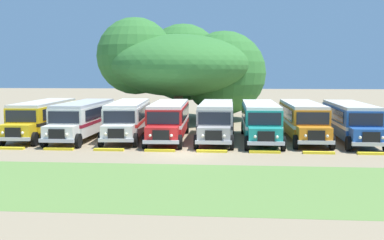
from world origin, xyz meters
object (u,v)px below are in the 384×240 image
parked_bus_slot_5 (260,119)px  parked_bus_slot_6 (303,119)px  parked_bus_slot_3 (169,119)px  parked_bus_slot_4 (216,119)px  parked_bus_slot_2 (128,118)px  parked_bus_slot_1 (83,118)px  parked_bus_slot_7 (350,120)px  broad_shade_tree (184,65)px  parked_bus_slot_0 (43,117)px

parked_bus_slot_5 → parked_bus_slot_6: size_ratio=1.00×
parked_bus_slot_3 → parked_bus_slot_4: 3.67m
parked_bus_slot_2 → parked_bus_slot_3: same height
parked_bus_slot_1 → parked_bus_slot_4: same height
parked_bus_slot_4 → parked_bus_slot_7: size_ratio=1.00×
parked_bus_slot_7 → broad_shade_tree: size_ratio=0.63×
parked_bus_slot_6 → broad_shade_tree: (-10.61, 13.39, 4.28)m
parked_bus_slot_1 → parked_bus_slot_4: (10.47, 0.16, 0.00)m
parked_bus_slot_0 → parked_bus_slot_7: bearing=87.5°
parked_bus_slot_7 → broad_shade_tree: broad_shade_tree is taller
parked_bus_slot_4 → parked_bus_slot_6: size_ratio=1.00×
parked_bus_slot_4 → parked_bus_slot_3: bearing=-88.0°
parked_bus_slot_5 → parked_bus_slot_7: (6.76, 0.21, 0.00)m
parked_bus_slot_0 → parked_bus_slot_2: same height
parked_bus_slot_4 → broad_shade_tree: bearing=-164.1°
parked_bus_slot_4 → parked_bus_slot_7: bearing=90.4°
parked_bus_slot_2 → parked_bus_slot_4: size_ratio=1.01×
parked_bus_slot_0 → broad_shade_tree: 17.38m
parked_bus_slot_2 → broad_shade_tree: bearing=163.2°
broad_shade_tree → parked_bus_slot_2: bearing=-102.5°
parked_bus_slot_4 → parked_bus_slot_7: same height
parked_bus_slot_1 → parked_bus_slot_3: bearing=90.4°
parked_bus_slot_1 → parked_bus_slot_6: size_ratio=1.00×
parked_bus_slot_1 → broad_shade_tree: size_ratio=0.63×
parked_bus_slot_3 → broad_shade_tree: broad_shade_tree is taller
parked_bus_slot_4 → broad_shade_tree: size_ratio=0.63×
parked_bus_slot_1 → parked_bus_slot_3: same height
parked_bus_slot_0 → broad_shade_tree: (9.94, 13.60, 4.28)m
parked_bus_slot_5 → parked_bus_slot_6: 3.34m
parked_bus_slot_7 → broad_shade_tree: (-14.10, 13.87, 4.28)m
parked_bus_slot_0 → parked_bus_slot_7: same height
parked_bus_slot_1 → parked_bus_slot_4: bearing=91.0°
parked_bus_slot_0 → parked_bus_slot_2: bearing=88.4°
parked_bus_slot_0 → parked_bus_slot_6: same height
parked_bus_slot_6 → parked_bus_slot_4: bearing=-86.0°
parked_bus_slot_0 → parked_bus_slot_1: 3.51m
parked_bus_slot_2 → parked_bus_slot_3: bearing=77.0°
parked_bus_slot_1 → parked_bus_slot_3: 6.80m
parked_bus_slot_0 → parked_bus_slot_1: bearing=79.8°
parked_bus_slot_5 → parked_bus_slot_3: bearing=-90.5°
parked_bus_slot_0 → parked_bus_slot_2: size_ratio=0.99×
parked_bus_slot_0 → parked_bus_slot_4: same height
parked_bus_slot_2 → parked_bus_slot_1: bearing=-85.5°
parked_bus_slot_2 → parked_bus_slot_5: size_ratio=1.01×
parked_bus_slot_6 → parked_bus_slot_7: same height
parked_bus_slot_0 → parked_bus_slot_5: same height
parked_bus_slot_3 → parked_bus_slot_1: bearing=-92.1°
parked_bus_slot_2 → parked_bus_slot_4: bearing=82.6°
parked_bus_slot_3 → broad_shade_tree: bearing=179.1°
parked_bus_slot_7 → broad_shade_tree: 20.24m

